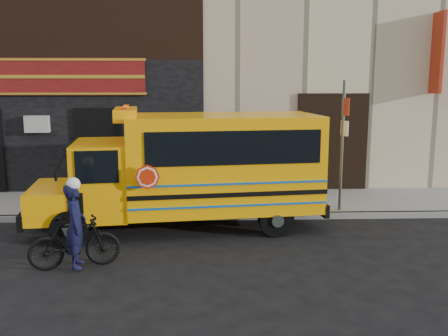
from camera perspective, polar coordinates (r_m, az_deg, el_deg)
name	(u,v)px	position (r m, az deg, el deg)	size (l,w,h in m)	color
ground	(204,254)	(10.49, -2.32, -9.81)	(120.00, 120.00, 0.00)	black
curb	(204,217)	(12.95, -2.29, -5.58)	(40.00, 0.20, 0.15)	gray
sidewalk	(204,203)	(14.40, -2.28, -3.96)	(40.00, 3.00, 0.15)	slate
building	(202,13)	(20.48, -2.50, 17.25)	(20.00, 10.70, 12.00)	beige
school_bus	(195,167)	(11.94, -3.37, 0.13)	(7.11, 2.94, 2.92)	black
sign_pole	(342,143)	(13.30, 13.39, 2.78)	(0.13, 0.30, 3.55)	#464F4A
bicycle	(75,242)	(10.02, -16.71, -8.10)	(0.48, 1.72, 1.03)	black
cyclist	(76,228)	(9.87, -16.60, -6.57)	(0.59, 0.39, 1.62)	black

